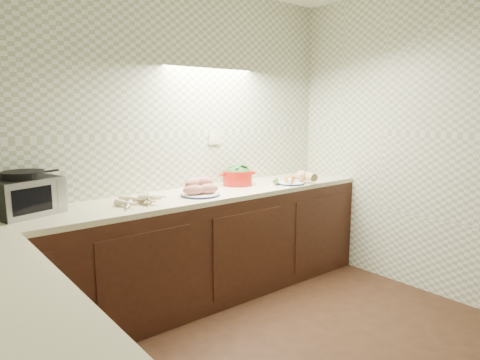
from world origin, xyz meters
TOP-DOWN VIEW (x-y plane):
  - room at (0.00, 0.00)m, footprint 3.60×3.60m
  - counter at (-0.68, 0.68)m, footprint 3.60×3.60m
  - toaster_oven at (-1.07, 1.63)m, footprint 0.47×0.41m
  - parsnip_pile at (-0.35, 1.44)m, footprint 0.31×0.42m
  - sweet_potato_plate at (0.14, 1.44)m, footprint 0.31×0.31m
  - onion_bowl at (0.20, 1.62)m, footprint 0.13×0.13m
  - dutch_oven at (0.67, 1.61)m, footprint 0.33×0.33m
  - veg_plate at (1.12, 1.34)m, footprint 0.40×0.29m

SIDE VIEW (x-z plane):
  - counter at x=-0.68m, z-range 0.00..0.90m
  - parsnip_pile at x=-0.35m, z-range 0.90..0.97m
  - onion_bowl at x=0.20m, z-range 0.89..0.98m
  - veg_plate at x=1.12m, z-range 0.88..1.00m
  - sweet_potato_plate at x=0.14m, z-range 0.88..1.02m
  - dutch_oven at x=0.67m, z-range 0.90..1.08m
  - toaster_oven at x=-1.07m, z-range 0.89..1.17m
  - room at x=0.00m, z-range 0.33..2.93m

